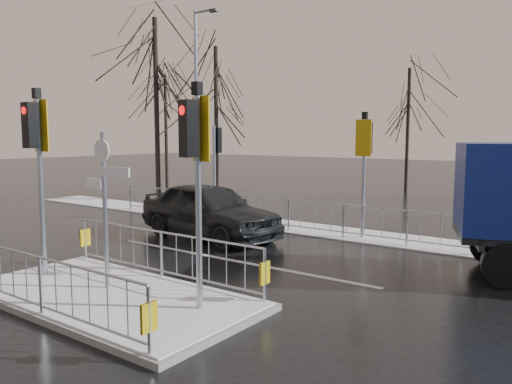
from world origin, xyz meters
The scene contains 11 objects.
ground centered at (0.00, 0.00, 0.00)m, with size 120.00×120.00×0.00m, color black.
snow_verge centered at (0.00, 8.60, 0.02)m, with size 30.00×2.00×0.04m, color white.
lane_markings centered at (0.00, -0.33, 0.00)m, with size 8.00×11.38×0.01m.
traffic_island centered at (-0.01, 0.01, 0.39)m, with size 6.00×3.04×4.15m.
far_kerb_fixtures centered at (0.29, 8.09, 1.02)m, with size 18.00×0.65×3.83m.
car_far_lane centered at (-2.40, 5.62, 0.86)m, with size 2.04×5.06×1.73m, color black.
tree_near_a centered at (-10.50, 11.00, 6.11)m, with size 4.75×4.75×8.97m.
tree_near_b centered at (-8.00, 12.50, 5.15)m, with size 4.00×4.00×7.55m.
tree_near_c centered at (-12.50, 13.50, 4.50)m, with size 3.50×3.50×6.61m.
tree_far_a centered at (-2.00, 22.00, 4.82)m, with size 3.75×3.75×7.08m.
street_lamp_left centered at (-6.43, 9.50, 4.49)m, with size 1.25×0.18×8.20m.
Camera 1 is at (7.80, -5.85, 3.15)m, focal length 35.00 mm.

